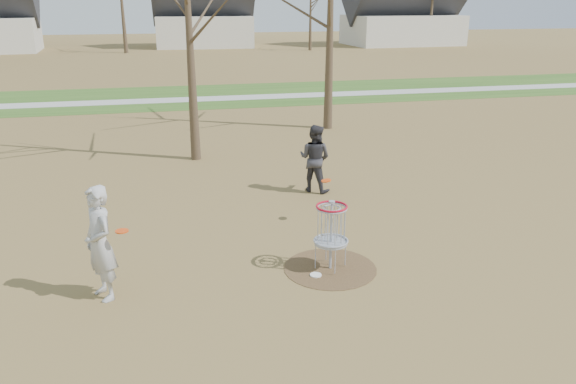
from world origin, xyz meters
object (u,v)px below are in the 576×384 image
at_px(player_standing, 100,244).
at_px(disc_grounded, 316,275).
at_px(disc_golf_basket, 331,225).
at_px(player_throwing, 315,158).

height_order(player_standing, disc_grounded, player_standing).
relative_size(player_standing, disc_golf_basket, 1.51).
bearing_deg(disc_golf_basket, player_throwing, 78.59).
distance_m(player_throwing, disc_golf_basket, 4.67).
bearing_deg(disc_grounded, disc_golf_basket, 33.96).
distance_m(player_throwing, disc_grounded, 5.06).
relative_size(player_throwing, disc_golf_basket, 1.35).
distance_m(disc_grounded, disc_golf_basket, 0.99).
bearing_deg(player_throwing, player_standing, 82.56).
xyz_separation_m(player_standing, player_throwing, (5.08, 4.75, -0.11)).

